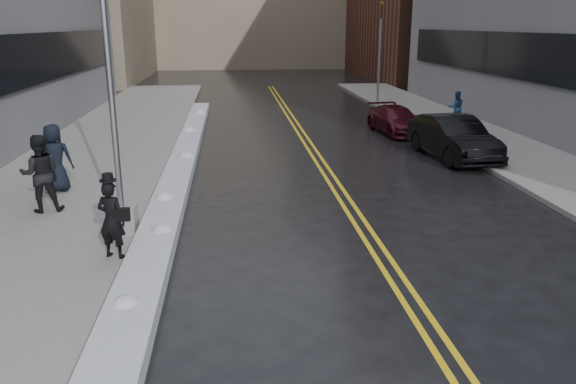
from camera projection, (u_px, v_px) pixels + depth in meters
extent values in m
plane|color=black|center=(268.00, 266.00, 11.73)|extent=(160.00, 160.00, 0.00)
cube|color=gray|center=(95.00, 159.00, 20.68)|extent=(5.50, 50.00, 0.15)
cube|color=gray|center=(503.00, 150.00, 22.19)|extent=(4.00, 50.00, 0.15)
cube|color=gold|center=(312.00, 156.00, 21.48)|extent=(0.12, 50.00, 0.01)
cube|color=gold|center=(320.00, 156.00, 21.51)|extent=(0.12, 50.00, 0.01)
cube|color=silver|center=(181.00, 167.00, 19.07)|extent=(0.90, 30.00, 0.34)
cube|color=gray|center=(122.00, 219.00, 13.19)|extent=(0.65, 0.65, 0.60)
cylinder|color=gray|center=(107.00, 53.00, 12.09)|extent=(0.14, 0.14, 7.00)
cylinder|color=maroon|center=(480.00, 141.00, 21.99)|extent=(0.24, 0.24, 0.60)
sphere|color=maroon|center=(481.00, 133.00, 21.90)|extent=(0.26, 0.26, 0.26)
cylinder|color=maroon|center=(480.00, 140.00, 21.97)|extent=(0.25, 0.10, 0.10)
cylinder|color=gray|center=(379.00, 61.00, 34.64)|extent=(0.14, 0.14, 5.00)
imported|color=#594C0C|center=(382.00, 10.00, 33.78)|extent=(0.16, 0.20, 1.00)
imported|color=black|center=(112.00, 220.00, 11.58)|extent=(0.70, 0.58, 1.65)
imported|color=black|center=(40.00, 174.00, 14.41)|extent=(1.13, 0.97, 2.03)
imported|color=black|center=(55.00, 158.00, 16.18)|extent=(0.98, 0.64, 1.98)
imported|color=navy|center=(456.00, 107.00, 27.32)|extent=(0.81, 0.65, 1.58)
imported|color=black|center=(453.00, 138.00, 20.84)|extent=(2.13, 4.96, 1.59)
imported|color=#3C0914|center=(396.00, 120.00, 25.80)|extent=(2.14, 4.34, 1.21)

